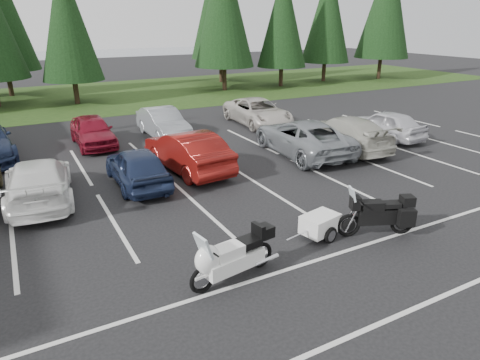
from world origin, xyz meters
The scene contains 21 objects.
ground centered at (0.00, 0.00, 0.00)m, with size 120.00×120.00×0.00m, color black.
grass_strip centered at (0.00, 24.00, 0.01)m, with size 80.00×16.00×0.01m, color #193310.
lake_water centered at (4.00, 55.00, 0.00)m, with size 70.00×50.00×0.02m, color gray.
stall_markings centered at (0.00, 2.00, 0.00)m, with size 32.00×16.00×0.01m, color silver.
conifer_5 centered at (0.00, 21.60, 5.63)m, with size 4.14×4.14×9.63m.
conifer_6 centered at (12.00, 22.10, 6.71)m, with size 4.93×4.93×11.48m.
conifer_7 centered at (17.50, 21.80, 5.81)m, with size 4.27×4.27×9.94m.
conifer_8 centered at (23.00, 22.60, 6.17)m, with size 4.53×4.53×10.56m.
conifer_9 centered at (29.00, 21.30, 7.07)m, with size 5.19×5.19×12.10m.
car_near_3 centered at (-3.91, 3.87, 0.71)m, with size 1.99×4.88×1.42m, color white.
car_near_4 centered at (-0.68, 3.78, 0.71)m, with size 1.67×4.15×1.41m, color #1B2645.
car_near_5 centered at (1.53, 4.42, 0.79)m, with size 1.68×4.82×1.59m, color maroon.
car_near_6 centered at (6.85, 4.08, 0.77)m, with size 2.55×5.54×1.54m, color gray.
car_near_7 centered at (9.02, 3.79, 0.76)m, with size 2.12×5.22×1.52m, color #B7B5A7.
car_near_8 centered at (12.11, 4.25, 0.71)m, with size 1.68×4.17×1.42m, color silver.
car_far_2 centered at (-1.08, 9.91, 0.71)m, with size 1.68×4.18×1.42m, color maroon.
car_far_3 centered at (2.37, 9.80, 0.72)m, with size 1.53×4.40×1.45m, color gray.
car_far_4 centered at (8.04, 9.95, 0.71)m, with size 2.37×5.14×1.43m, color beige.
touring_motorcycle centered at (-0.44, -3.21, 0.71)m, with size 2.58×0.79×1.43m, color white, non-canonical shape.
cargo_trailer centered at (2.60, -2.54, 0.34)m, with size 1.47×0.83×0.68m, color white, non-canonical shape.
adventure_motorcycle centered at (4.03, -3.19, 0.75)m, with size 2.45×0.85×1.49m, color black, non-canonical shape.
Camera 1 is at (-4.36, -10.76, 5.68)m, focal length 32.00 mm.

